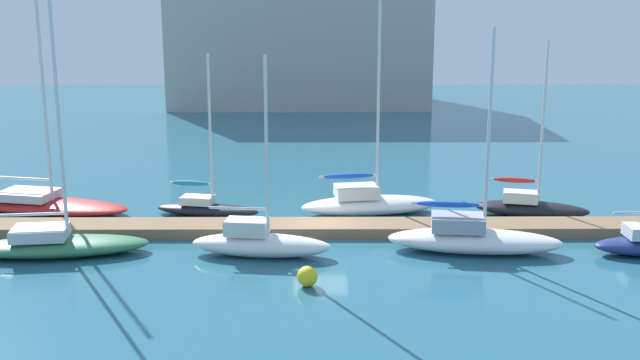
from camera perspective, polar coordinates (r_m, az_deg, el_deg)
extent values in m
plane|color=#286075|center=(35.44, 0.02, -3.90)|extent=(120.00, 120.00, 0.00)
cube|color=#846647|center=(35.37, 0.02, -3.53)|extent=(33.14, 1.97, 0.48)
ellipsoid|color=#B21E1E|center=(41.14, -19.50, -1.78)|extent=(9.21, 4.58, 0.63)
cube|color=silver|center=(41.48, -20.59, -1.01)|extent=(3.00, 2.46, 0.41)
cylinder|color=silver|center=(39.81, -19.66, 7.07)|extent=(0.15, 0.15, 12.12)
cylinder|color=silver|center=(41.58, -21.30, 0.13)|extent=(3.65, 0.91, 0.12)
ellipsoid|color=#2D7047|center=(34.22, -18.54, -4.61)|extent=(7.57, 3.21, 0.73)
cube|color=silver|center=(34.20, -19.82, -3.66)|extent=(2.39, 1.88, 0.48)
cylinder|color=silver|center=(32.93, -18.62, 4.62)|extent=(0.14, 0.14, 10.36)
cylinder|color=silver|center=(34.08, -20.65, -2.38)|extent=(3.07, 0.50, 0.12)
ellipsoid|color=black|center=(38.52, -8.22, -2.17)|extent=(5.33, 2.44, 0.58)
cube|color=silver|center=(38.57, -8.97, -1.45)|extent=(1.71, 1.31, 0.37)
cylinder|color=silver|center=(37.58, -8.05, 3.59)|extent=(0.13, 0.13, 7.29)
cylinder|color=silver|center=(38.47, -9.45, -0.23)|extent=(2.14, 0.53, 0.10)
ellipsoid|color=teal|center=(38.47, -9.45, -0.23)|extent=(1.98, 0.73, 0.28)
ellipsoid|color=white|center=(32.37, -4.34, -4.77)|extent=(5.98, 2.37, 0.93)
cube|color=silver|center=(32.25, -5.38, -3.44)|extent=(1.88, 1.38, 0.60)
cylinder|color=silver|center=(31.28, -3.95, 2.42)|extent=(0.13, 0.13, 7.34)
cylinder|color=silver|center=(32.11, -6.02, -2.08)|extent=(2.44, 0.40, 0.11)
ellipsoid|color=white|center=(38.46, 3.67, -1.85)|extent=(7.08, 3.15, 0.88)
cube|color=silver|center=(38.14, 2.69, -0.84)|extent=(2.25, 1.80, 0.57)
cylinder|color=silver|center=(37.46, 4.32, 6.55)|extent=(0.14, 0.14, 10.42)
cylinder|color=silver|center=(37.88, 2.09, 0.29)|extent=(2.86, 0.53, 0.11)
ellipsoid|color=blue|center=(37.88, 2.09, 0.29)|extent=(2.61, 0.73, 0.28)
ellipsoid|color=white|center=(33.41, 11.25, -4.40)|extent=(7.49, 3.11, 0.95)
cube|color=#9EA3AD|center=(33.13, 10.06, -3.08)|extent=(2.36, 1.81, 0.62)
cylinder|color=silver|center=(32.35, 12.27, 3.49)|extent=(0.14, 0.14, 8.39)
cylinder|color=silver|center=(32.90, 9.36, -1.76)|extent=(3.04, 0.49, 0.11)
ellipsoid|color=blue|center=(32.90, 9.36, -1.76)|extent=(2.77, 0.70, 0.28)
ellipsoid|color=black|center=(39.42, 15.22, -2.05)|extent=(5.75, 3.10, 0.71)
cube|color=silver|center=(39.26, 14.47, -1.18)|extent=(1.90, 1.63, 0.46)
cylinder|color=silver|center=(38.55, 16.01, 4.04)|extent=(0.13, 0.13, 7.80)
cylinder|color=silver|center=(39.07, 14.06, 0.00)|extent=(2.26, 0.67, 0.11)
ellipsoid|color=#B72D28|center=(39.07, 14.06, 0.00)|extent=(2.10, 0.86, 0.28)
cylinder|color=silver|center=(34.61, 22.36, -2.23)|extent=(2.14, 0.11, 0.10)
sphere|color=yellow|center=(29.03, -0.94, -7.07)|extent=(0.77, 0.77, 0.77)
cube|color=#ADA89E|center=(77.35, -1.49, 10.42)|extent=(24.51, 12.13, 13.05)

